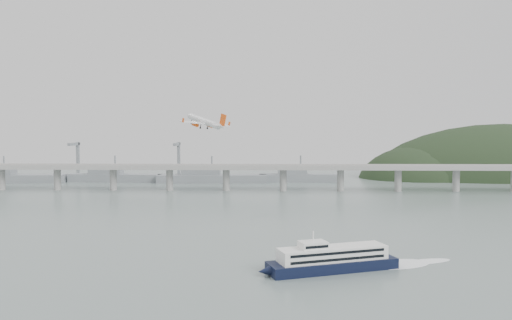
{
  "coord_description": "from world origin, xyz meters",
  "views": [
    {
      "loc": [
        7.59,
        -234.78,
        54.01
      ],
      "look_at": [
        0.0,
        55.0,
        36.0
      ],
      "focal_mm": 35.0,
      "sensor_mm": 36.0,
      "label": 1
    }
  ],
  "objects": [
    {
      "name": "ground",
      "position": [
        0.0,
        0.0,
        0.0
      ],
      "size": [
        900.0,
        900.0,
        0.0
      ],
      "primitive_type": "plane",
      "color": "slate",
      "rests_on": "ground"
    },
    {
      "name": "distant_fleet",
      "position": [
        -155.36,
        265.08,
        6.22
      ],
      "size": [
        453.0,
        60.9,
        40.0
      ],
      "color": "slate",
      "rests_on": "ground"
    },
    {
      "name": "bridge",
      "position": [
        -1.15,
        200.0,
        17.65
      ],
      "size": [
        800.0,
        22.0,
        23.9
      ],
      "color": "#979794",
      "rests_on": "ground"
    },
    {
      "name": "ferry",
      "position": [
        31.93,
        -46.28,
        4.27
      ],
      "size": [
        80.73,
        34.83,
        15.76
      ],
      "rotation": [
        0.0,
        0.0,
        0.33
      ],
      "color": "black",
      "rests_on": "ground"
    },
    {
      "name": "airliner",
      "position": [
        -35.52,
        99.81,
        58.88
      ],
      "size": [
        34.49,
        34.78,
        13.33
      ],
      "rotation": [
        0.05,
        -0.23,
        2.35
      ],
      "color": "white",
      "rests_on": "ground"
    }
  ]
}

